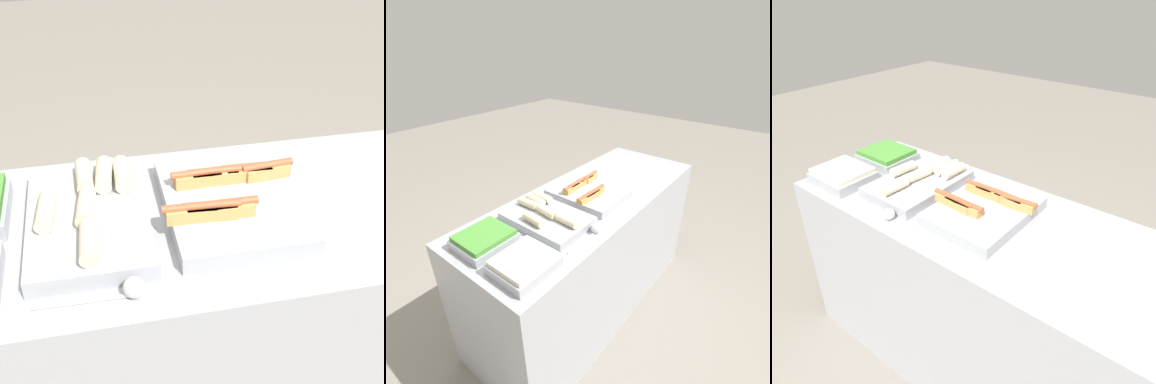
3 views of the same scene
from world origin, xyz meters
TOP-DOWN VIEW (x-y plane):
  - ground_plane at (0.00, 0.00)m, footprint 12.00×12.00m
  - counter at (0.00, 0.00)m, footprint 1.87×0.70m
  - tray_hotdogs at (-0.02, 0.00)m, footprint 0.41×0.46m
  - tray_wraps at (-0.40, 0.01)m, footprint 0.31×0.47m
  - tray_side_front at (-0.75, -0.18)m, footprint 0.27×0.23m
  - tray_side_back at (-0.75, 0.11)m, footprint 0.27×0.23m
  - serving_spoon_near at (-0.33, -0.27)m, footprint 0.26×0.05m
  - serving_spoon_far at (-0.34, 0.27)m, footprint 0.24×0.05m

SIDE VIEW (x-z plane):
  - ground_plane at x=0.00m, z-range 0.00..0.00m
  - counter at x=0.00m, z-range 0.00..0.94m
  - serving_spoon_near at x=-0.33m, z-range 0.93..0.99m
  - serving_spoon_far at x=-0.34m, z-range 0.93..0.99m
  - tray_wraps at x=-0.40m, z-range 0.92..1.02m
  - tray_hotdogs at x=-0.02m, z-range 0.92..1.02m
  - tray_side_front at x=-0.75m, z-range 0.94..1.01m
  - tray_side_back at x=-0.75m, z-range 0.94..1.01m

